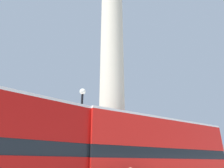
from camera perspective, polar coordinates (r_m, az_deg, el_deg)
monument_column at (r=17.66m, az=-0.00°, el=3.23°), size 6.07×6.07×26.31m
bus_a at (r=13.02m, az=12.98°, el=-18.96°), size 10.40×3.25×4.43m
equestrian_statue at (r=26.20m, az=15.20°, el=-21.54°), size 3.57×3.28×5.77m
street_lamp at (r=12.20m, az=-9.14°, el=-14.81°), size 0.38×0.38×6.37m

